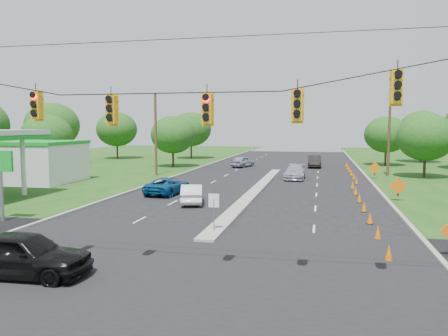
% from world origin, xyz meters
% --- Properties ---
extents(ground, '(160.00, 160.00, 0.00)m').
position_xyz_m(ground, '(0.00, 0.00, 0.00)').
color(ground, black).
rests_on(ground, ground).
extents(cross_street, '(160.00, 14.00, 0.02)m').
position_xyz_m(cross_street, '(0.00, 0.00, 0.00)').
color(cross_street, black).
rests_on(cross_street, ground).
extents(curb_left, '(0.25, 110.00, 0.16)m').
position_xyz_m(curb_left, '(-10.10, 30.00, 0.00)').
color(curb_left, gray).
rests_on(curb_left, ground).
extents(curb_right, '(0.25, 110.00, 0.16)m').
position_xyz_m(curb_right, '(10.10, 30.00, 0.00)').
color(curb_right, gray).
rests_on(curb_right, ground).
extents(median, '(1.00, 34.00, 0.18)m').
position_xyz_m(median, '(0.00, 21.00, 0.00)').
color(median, gray).
rests_on(median, ground).
extents(median_sign, '(0.55, 0.06, 2.05)m').
position_xyz_m(median_sign, '(0.00, 6.00, 1.46)').
color(median_sign, gray).
rests_on(median_sign, ground).
extents(signal_span, '(25.60, 0.32, 9.00)m').
position_xyz_m(signal_span, '(-0.05, -1.00, 4.97)').
color(signal_span, '#422D1C').
rests_on(signal_span, ground).
extents(utility_pole_far_left, '(0.28, 0.28, 9.00)m').
position_xyz_m(utility_pole_far_left, '(-12.50, 30.00, 4.50)').
color(utility_pole_far_left, '#422D1C').
rests_on(utility_pole_far_left, ground).
extents(utility_pole_far_right, '(0.28, 0.28, 9.00)m').
position_xyz_m(utility_pole_far_right, '(12.50, 35.00, 4.50)').
color(utility_pole_far_right, '#422D1C').
rests_on(utility_pole_far_right, ground).
extents(gas_station, '(18.40, 19.70, 5.20)m').
position_xyz_m(gas_station, '(-23.64, 20.24, 2.58)').
color(gas_station, white).
rests_on(gas_station, ground).
extents(cone_0, '(0.32, 0.32, 0.70)m').
position_xyz_m(cone_0, '(8.05, 3.00, 0.35)').
color(cone_0, '#F46C00').
rests_on(cone_0, ground).
extents(cone_1, '(0.32, 0.32, 0.70)m').
position_xyz_m(cone_1, '(8.05, 6.50, 0.35)').
color(cone_1, '#F46C00').
rests_on(cone_1, ground).
extents(cone_2, '(0.32, 0.32, 0.70)m').
position_xyz_m(cone_2, '(8.05, 10.00, 0.35)').
color(cone_2, '#F46C00').
rests_on(cone_2, ground).
extents(cone_3, '(0.32, 0.32, 0.70)m').
position_xyz_m(cone_3, '(8.05, 13.50, 0.35)').
color(cone_3, '#F46C00').
rests_on(cone_3, ground).
extents(cone_4, '(0.32, 0.32, 0.70)m').
position_xyz_m(cone_4, '(8.05, 17.00, 0.35)').
color(cone_4, '#F46C00').
rests_on(cone_4, ground).
extents(cone_5, '(0.32, 0.32, 0.70)m').
position_xyz_m(cone_5, '(8.05, 20.50, 0.35)').
color(cone_5, '#F46C00').
rests_on(cone_5, ground).
extents(cone_6, '(0.32, 0.32, 0.70)m').
position_xyz_m(cone_6, '(8.05, 24.00, 0.35)').
color(cone_6, '#F46C00').
rests_on(cone_6, ground).
extents(cone_7, '(0.32, 0.32, 0.70)m').
position_xyz_m(cone_7, '(8.65, 27.50, 0.35)').
color(cone_7, '#F46C00').
rests_on(cone_7, ground).
extents(cone_8, '(0.32, 0.32, 0.70)m').
position_xyz_m(cone_8, '(8.65, 31.00, 0.35)').
color(cone_8, '#F46C00').
rests_on(cone_8, ground).
extents(cone_9, '(0.32, 0.32, 0.70)m').
position_xyz_m(cone_9, '(8.65, 34.50, 0.35)').
color(cone_9, '#F46C00').
rests_on(cone_9, ground).
extents(cone_10, '(0.32, 0.32, 0.70)m').
position_xyz_m(cone_10, '(8.65, 38.00, 0.35)').
color(cone_10, '#F46C00').
rests_on(cone_10, ground).
extents(cone_11, '(0.32, 0.32, 0.70)m').
position_xyz_m(cone_11, '(8.65, 41.50, 0.35)').
color(cone_11, '#F46C00').
rests_on(cone_11, ground).
extents(cone_12, '(0.32, 0.32, 0.70)m').
position_xyz_m(cone_12, '(8.65, 45.00, 0.35)').
color(cone_12, '#F46C00').
rests_on(cone_12, ground).
extents(work_sign_1, '(1.27, 0.58, 1.37)m').
position_xyz_m(work_sign_1, '(10.80, 18.00, 1.09)').
color(work_sign_1, black).
rests_on(work_sign_1, ground).
extents(work_sign_2, '(1.27, 0.58, 1.37)m').
position_xyz_m(work_sign_2, '(10.80, 32.00, 1.09)').
color(work_sign_2, black).
rests_on(work_sign_2, ground).
extents(tree_2, '(5.88, 5.88, 6.86)m').
position_xyz_m(tree_2, '(-26.00, 30.00, 4.34)').
color(tree_2, black).
rests_on(tree_2, ground).
extents(tree_3, '(7.56, 7.56, 8.82)m').
position_xyz_m(tree_3, '(-32.00, 40.00, 5.58)').
color(tree_3, black).
rests_on(tree_3, ground).
extents(tree_4, '(6.72, 6.72, 7.84)m').
position_xyz_m(tree_4, '(-28.00, 52.00, 4.96)').
color(tree_4, black).
rests_on(tree_4, ground).
extents(tree_5, '(5.88, 5.88, 6.86)m').
position_xyz_m(tree_5, '(-14.00, 40.00, 4.34)').
color(tree_5, black).
rests_on(tree_5, ground).
extents(tree_6, '(6.72, 6.72, 7.84)m').
position_xyz_m(tree_6, '(-16.00, 55.00, 4.96)').
color(tree_6, black).
rests_on(tree_6, ground).
extents(tree_9, '(5.88, 5.88, 6.86)m').
position_xyz_m(tree_9, '(16.00, 34.00, 4.34)').
color(tree_9, black).
rests_on(tree_9, ground).
extents(tree_11, '(6.72, 6.72, 7.84)m').
position_xyz_m(tree_11, '(20.00, 55.00, 4.96)').
color(tree_11, black).
rests_on(tree_11, ground).
extents(tree_12, '(5.88, 5.88, 6.86)m').
position_xyz_m(tree_12, '(14.00, 48.00, 4.34)').
color(tree_12, black).
rests_on(tree_12, ground).
extents(black_sedan, '(5.05, 2.24, 1.69)m').
position_xyz_m(black_sedan, '(-5.21, -1.82, 0.84)').
color(black_sedan, black).
rests_on(black_sedan, ground).
extents(white_sedan, '(2.51, 4.41, 1.37)m').
position_xyz_m(white_sedan, '(-3.63, 14.16, 0.69)').
color(white_sedan, white).
rests_on(white_sedan, ground).
extents(blue_pickup, '(2.83, 5.12, 1.36)m').
position_xyz_m(blue_pickup, '(-6.73, 17.79, 0.68)').
color(blue_pickup, navy).
rests_on(blue_pickup, ground).
extents(silver_car_far, '(2.15, 5.07, 1.46)m').
position_xyz_m(silver_car_far, '(2.71, 30.20, 0.73)').
color(silver_car_far, '#A29DB3').
rests_on(silver_car_far, ground).
extents(silver_car_oncoming, '(3.02, 4.65, 1.47)m').
position_xyz_m(silver_car_oncoming, '(-4.96, 42.30, 0.74)').
color(silver_car_oncoming, '#8F94A8').
rests_on(silver_car_oncoming, ground).
extents(dark_car_receding, '(1.84, 4.93, 1.61)m').
position_xyz_m(dark_car_receding, '(4.48, 44.06, 0.80)').
color(dark_car_receding, black).
rests_on(dark_car_receding, ground).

